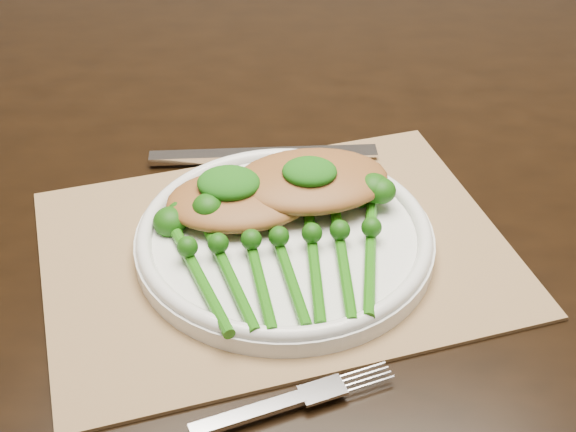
{
  "coord_description": "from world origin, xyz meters",
  "views": [
    {
      "loc": [
        -0.12,
        -0.58,
        1.21
      ],
      "look_at": [
        -0.15,
        -0.03,
        0.78
      ],
      "focal_mm": 50.0,
      "sensor_mm": 36.0,
      "label": 1
    }
  ],
  "objects_px": {
    "dinner_plate": "(285,237)",
    "broccolini_bundle": "(285,263)",
    "dining_table": "(323,377)",
    "chicken_fillet_left": "(241,199)",
    "placemat": "(276,251)"
  },
  "relations": [
    {
      "from": "dinner_plate",
      "to": "broccolini_bundle",
      "type": "height_order",
      "value": "broccolini_bundle"
    },
    {
      "from": "dining_table",
      "to": "dinner_plate",
      "type": "relative_size",
      "value": 6.29
    },
    {
      "from": "dining_table",
      "to": "chicken_fillet_left",
      "type": "distance_m",
      "value": 0.44
    },
    {
      "from": "broccolini_bundle",
      "to": "placemat",
      "type": "bearing_deg",
      "value": 91.31
    },
    {
      "from": "dinner_plate",
      "to": "broccolini_bundle",
      "type": "xyz_separation_m",
      "value": [
        0.0,
        -0.04,
        0.01
      ]
    },
    {
      "from": "placemat",
      "to": "dinner_plate",
      "type": "relative_size",
      "value": 1.54
    },
    {
      "from": "chicken_fillet_left",
      "to": "broccolini_bundle",
      "type": "bearing_deg",
      "value": -71.2
    },
    {
      "from": "dining_table",
      "to": "dinner_plate",
      "type": "distance_m",
      "value": 0.43
    },
    {
      "from": "placemat",
      "to": "broccolini_bundle",
      "type": "bearing_deg",
      "value": -95.92
    },
    {
      "from": "dinner_plate",
      "to": "chicken_fillet_left",
      "type": "bearing_deg",
      "value": 143.66
    },
    {
      "from": "broccolini_bundle",
      "to": "dinner_plate",
      "type": "bearing_deg",
      "value": 81.06
    },
    {
      "from": "dinner_plate",
      "to": "broccolini_bundle",
      "type": "distance_m",
      "value": 0.04
    },
    {
      "from": "dinner_plate",
      "to": "placemat",
      "type": "bearing_deg",
      "value": -152.67
    },
    {
      "from": "placemat",
      "to": "dinner_plate",
      "type": "height_order",
      "value": "dinner_plate"
    },
    {
      "from": "placemat",
      "to": "broccolini_bundle",
      "type": "relative_size",
      "value": 1.83
    }
  ]
}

